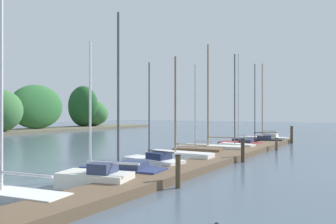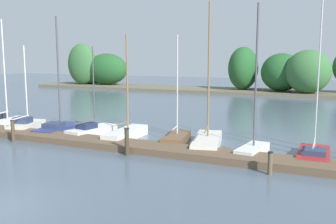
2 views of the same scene
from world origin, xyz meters
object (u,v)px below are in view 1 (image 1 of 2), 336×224
object	(u,v)px
sailboat_6	(196,151)
sailboat_7	(210,148)
sailboat_10	(257,140)
sailboat_1	(4,192)
sailboat_2	(93,178)
mooring_piling_3	(276,144)
sailboat_9	(240,143)
sailboat_8	(236,144)
mooring_piling_4	(292,135)
sailboat_11	(264,138)
mooring_piling_2	(243,150)
mooring_piling_1	(178,171)
sailboat_5	(177,155)
sailboat_3	(122,168)
sailboat_4	(151,162)

from	to	relation	value
sailboat_6	sailboat_7	xyz separation A→B (m)	(1.84, -0.09, 0.05)
sailboat_10	sailboat_7	bearing A→B (deg)	70.23
sailboat_1	sailboat_2	size ratio (longest dim) A/B	1.33
sailboat_7	mooring_piling_3	distance (m)	5.33
sailboat_9	sailboat_7	bearing A→B (deg)	85.37
sailboat_1	sailboat_10	bearing A→B (deg)	-102.50
sailboat_8	sailboat_1	bearing A→B (deg)	94.23
mooring_piling_3	mooring_piling_4	size ratio (longest dim) A/B	0.60
sailboat_1	sailboat_6	bearing A→B (deg)	-100.20
sailboat_7	sailboat_11	size ratio (longest dim) A/B	1.02
sailboat_1	sailboat_7	size ratio (longest dim) A/B	0.96
sailboat_9	sailboat_10	distance (m)	2.87
sailboat_10	mooring_piling_2	size ratio (longest dim) A/B	5.33
sailboat_1	sailboat_8	size ratio (longest dim) A/B	1.01
sailboat_10	mooring_piling_1	bearing A→B (deg)	84.48
sailboat_7	mooring_piling_2	bearing A→B (deg)	125.81
sailboat_6	sailboat_5	bearing A→B (deg)	84.41
mooring_piling_4	mooring_piling_2	bearing A→B (deg)	-179.63
sailboat_1	sailboat_9	bearing A→B (deg)	-101.26
mooring_piling_1	sailboat_9	bearing A→B (deg)	11.66
sailboat_8	sailboat_6	bearing A→B (deg)	84.93
sailboat_6	mooring_piling_3	size ratio (longest dim) A/B	6.26
sailboat_10	sailboat_11	distance (m)	1.91
sailboat_5	mooring_piling_3	bearing A→B (deg)	-114.22
sailboat_5	sailboat_7	size ratio (longest dim) A/B	0.79
sailboat_2	sailboat_10	distance (m)	20.31
sailboat_2	sailboat_9	world-z (taller)	sailboat_9
sailboat_9	mooring_piling_2	size ratio (longest dim) A/B	5.74
mooring_piling_2	sailboat_8	bearing A→B (deg)	24.33
sailboat_2	sailboat_9	xyz separation A→B (m)	(17.49, 0.56, -0.10)
sailboat_2	sailboat_9	bearing A→B (deg)	-102.18
sailboat_1	mooring_piling_2	size ratio (longest dim) A/B	5.44
sailboat_8	mooring_piling_1	bearing A→B (deg)	109.00
sailboat_11	mooring_piling_2	size ratio (longest dim) A/B	5.52
sailboat_10	sailboat_6	bearing A→B (deg)	70.82
sailboat_3	sailboat_11	bearing A→B (deg)	-99.67
sailboat_2	sailboat_4	bearing A→B (deg)	-95.99
sailboat_1	mooring_piling_2	world-z (taller)	sailboat_1
sailboat_1	sailboat_11	distance (m)	25.15
sailboat_10	sailboat_11	world-z (taller)	sailboat_11
sailboat_4	sailboat_8	world-z (taller)	sailboat_8
sailboat_9	sailboat_2	bearing A→B (deg)	90.40
sailboat_10	mooring_piling_2	bearing A→B (deg)	89.30
sailboat_1	sailboat_4	xyz separation A→B (m)	(7.67, -0.30, 0.01)
sailboat_9	mooring_piling_4	size ratio (longest dim) A/B	4.92
sailboat_8	mooring_piling_3	world-z (taller)	sailboat_8
sailboat_8	sailboat_4	bearing A→B (deg)	93.41
sailboat_3	sailboat_9	xyz separation A→B (m)	(15.26, 0.05, -0.08)
sailboat_4	mooring_piling_4	size ratio (longest dim) A/B	3.42
sailboat_5	mooring_piling_4	world-z (taller)	sailboat_5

